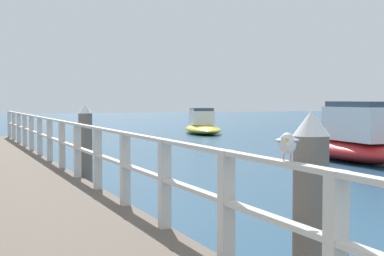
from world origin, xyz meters
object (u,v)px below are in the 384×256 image
(dock_piling_near, at_px, (310,221))
(seagull_foreground, at_px, (287,143))
(dock_piling_far, at_px, (85,146))
(boat_1, at_px, (354,141))
(boat_3, at_px, (202,125))

(dock_piling_near, bearing_deg, seagull_foreground, -144.53)
(dock_piling_far, distance_m, boat_1, 9.08)
(dock_piling_far, distance_m, seagull_foreground, 8.40)
(dock_piling_far, distance_m, boat_3, 20.28)
(dock_piling_near, xyz_separation_m, dock_piling_far, (0.00, 8.09, 0.00))
(seagull_foreground, xyz_separation_m, boat_3, (10.60, 25.88, -1.08))
(dock_piling_near, height_order, seagull_foreground, dock_piling_near)
(boat_1, distance_m, boat_3, 15.00)
(dock_piling_near, relative_size, dock_piling_far, 1.00)
(seagull_foreground, relative_size, boat_1, 0.07)
(dock_piling_far, xyz_separation_m, boat_3, (10.22, 17.51, -0.43))
(dock_piling_far, relative_size, boat_3, 0.32)
(boat_3, bearing_deg, dock_piling_far, -104.94)
(dock_piling_far, height_order, boat_1, boat_1)
(dock_piling_far, height_order, boat_3, dock_piling_far)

